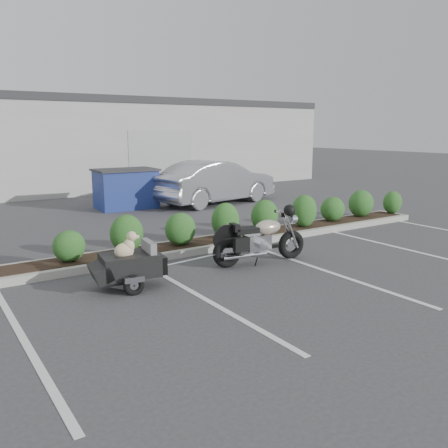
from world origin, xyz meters
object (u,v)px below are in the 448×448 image
pet_trailer (129,264)px  dumpster (126,188)px  motorcycle (260,240)px  sedan (216,182)px

pet_trailer → dumpster: size_ratio=0.81×
motorcycle → sedan: bearing=71.5°
motorcycle → dumpster: size_ratio=1.00×
dumpster → pet_trailer: bearing=-109.9°
pet_trailer → dumpster: (3.15, 7.86, 0.26)m
motorcycle → pet_trailer: (-2.78, 0.02, -0.06)m
motorcycle → sedan: size_ratio=0.44×
motorcycle → dumpster: (0.37, 7.88, 0.20)m
motorcycle → pet_trailer: bearing=-172.9°
motorcycle → pet_trailer: size_ratio=1.24×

